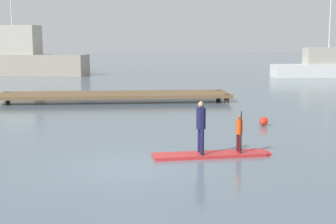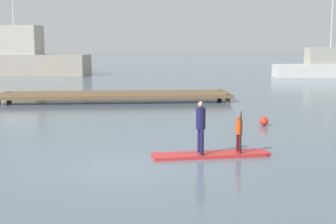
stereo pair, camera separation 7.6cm
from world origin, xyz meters
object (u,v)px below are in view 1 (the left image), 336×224
fishing_boat_white_large (25,58)px  mooring_buoy_near (263,121)px  paddler_adult (201,124)px  paddleboard_near (211,155)px  fishing_boat_green_midground (321,67)px  paddler_child_solo (239,131)px

fishing_boat_white_large → mooring_buoy_near: bearing=-63.3°
paddler_adult → mooring_buoy_near: 6.31m
paddleboard_near → fishing_boat_green_midground: (16.26, 31.50, 0.93)m
paddler_adult → paddler_child_solo: paddler_adult is taller
paddler_adult → fishing_boat_green_midground: (16.59, 31.54, -0.04)m
paddler_adult → fishing_boat_green_midground: 35.64m
paddleboard_near → fishing_boat_green_midground: bearing=62.7°
mooring_buoy_near → fishing_boat_green_midground: bearing=63.4°
fishing_boat_white_large → mooring_buoy_near: fishing_boat_white_large is taller
paddleboard_near → fishing_boat_green_midground: 35.46m
paddler_child_solo → fishing_boat_white_large: 38.67m
fishing_boat_green_midground → paddleboard_near: bearing=-117.3°
fishing_boat_green_midground → mooring_buoy_near: size_ratio=25.45×
fishing_boat_green_midground → mooring_buoy_near: bearing=-116.6°
paddler_adult → fishing_boat_white_large: bearing=108.6°
paddler_child_solo → paddler_adult: bearing=-174.9°
fishing_boat_green_midground → mooring_buoy_near: 29.43m
paddleboard_near → fishing_boat_white_large: 38.47m
fishing_boat_white_large → mooring_buoy_near: size_ratio=33.66×
paddleboard_near → fishing_boat_white_large: size_ratio=0.30×
paddler_adult → fishing_boat_white_large: fishing_boat_white_large is taller
mooring_buoy_near → paddleboard_near: bearing=-120.9°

